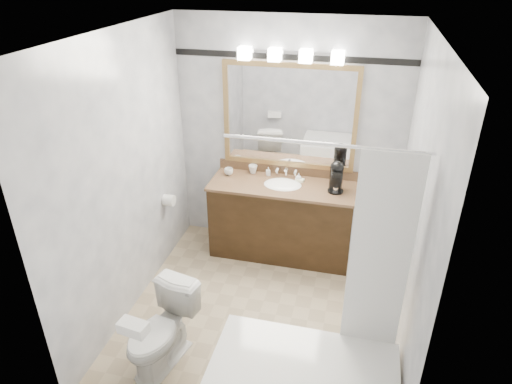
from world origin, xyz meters
TOP-DOWN VIEW (x-y plane):
  - room at (0.00, 0.00)m, footprint 2.42×2.62m
  - vanity at (0.00, 1.02)m, footprint 1.53×0.58m
  - mirror at (0.00, 1.28)m, footprint 1.40×0.04m
  - vanity_light_bar at (0.00, 1.23)m, footprint 1.02×0.14m
  - accent_stripe at (0.00, 1.29)m, footprint 2.40×0.01m
  - bathtub at (0.55, -0.90)m, footprint 1.30×0.75m
  - tp_roll at (-1.14, 0.66)m, footprint 0.11×0.12m
  - toilet at (-0.63, -0.76)m, footprint 0.52×0.73m
  - tissue_box at (-0.63, -1.12)m, footprint 0.22×0.14m
  - coffee_maker at (0.54, 1.03)m, footprint 0.16×0.20m
  - cup_left at (-0.62, 1.11)m, footprint 0.13×0.13m
  - cup_right at (-0.37, 1.22)m, footprint 0.13×0.13m
  - soap_bottle_a at (-0.19, 1.20)m, footprint 0.06×0.06m
  - soap_bottle_b at (0.15, 1.15)m, footprint 0.08×0.08m
  - soap_bar at (0.16, 1.13)m, footprint 0.10×0.08m

SIDE VIEW (x-z plane):
  - bathtub at x=0.55m, z-range -0.70..1.26m
  - toilet at x=-0.63m, z-range 0.00..0.68m
  - vanity at x=0.00m, z-range -0.04..0.93m
  - tp_roll at x=-1.14m, z-range 0.64..0.76m
  - tissue_box at x=-0.63m, z-range 0.68..0.76m
  - soap_bar at x=0.16m, z-range 0.85..0.88m
  - cup_left at x=-0.62m, z-range 0.85..0.93m
  - soap_bottle_b at x=0.15m, z-range 0.85..0.93m
  - cup_right at x=-0.37m, z-range 0.85..0.94m
  - soap_bottle_a at x=-0.19m, z-range 0.85..0.94m
  - coffee_maker at x=0.54m, z-range 0.85..1.17m
  - room at x=0.00m, z-range -0.01..2.51m
  - mirror at x=0.00m, z-range 0.95..2.05m
  - accent_stripe at x=0.00m, z-range 2.07..2.13m
  - vanity_light_bar at x=0.00m, z-range 2.07..2.19m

